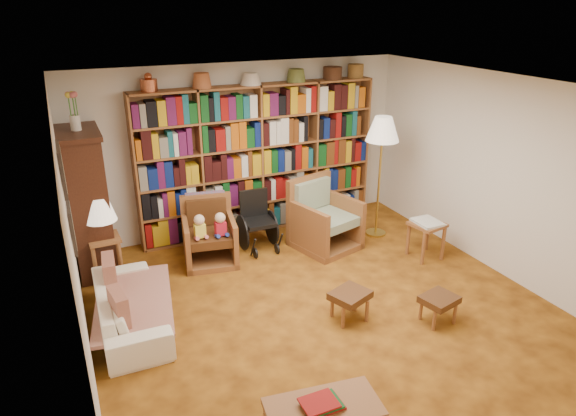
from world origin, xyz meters
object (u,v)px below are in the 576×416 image
wheelchair (257,222)px  footstool_b (439,301)px  sofa (130,306)px  footstool_a (350,297)px  armchair_sage (322,220)px  coffee_table (323,411)px  floor_lamp (382,134)px  side_table_papers (427,229)px  side_table_lamp (105,249)px  armchair_leather (208,235)px

wheelchair → footstool_b: (1.12, -2.57, -0.12)m
sofa → footstool_a: (2.22, -0.88, 0.04)m
sofa → armchair_sage: armchair_sage is taller
coffee_table → floor_lamp: bearing=50.6°
side_table_papers → footstool_b: side_table_papers is taller
side_table_lamp → armchair_leather: bearing=0.7°
footstool_a → footstool_b: 0.97m
side_table_lamp → footstool_a: (2.32, -2.03, -0.14)m
side_table_papers → footstool_a: side_table_papers is taller
wheelchair → footstool_b: size_ratio=1.90×
side_table_papers → footstool_b: 1.57m
side_table_lamp → footstool_b: bearing=-37.9°
wheelchair → floor_lamp: floor_lamp is taller
wheelchair → coffee_table: wheelchair is taller
sofa → armchair_leather: size_ratio=1.86×
sofa → floor_lamp: (3.75, 0.89, 1.31)m
wheelchair → coffee_table: size_ratio=0.87×
side_table_lamp → wheelchair: bearing=2.6°
footstool_b → coffee_table: coffee_table is taller
side_table_lamp → side_table_papers: side_table_lamp is taller
floor_lamp → footstool_b: (-0.67, -2.22, -1.29)m
footstool_a → coffee_table: bearing=-127.7°
armchair_sage → footstool_a: bearing=-108.8°
sofa → coffee_table: size_ratio=1.71×
side_table_lamp → footstool_b: side_table_lamp is taller
wheelchair → side_table_papers: wheelchair is taller
footstool_a → footstool_b: bearing=-27.7°
armchair_sage → footstool_a: 1.91m
wheelchair → side_table_papers: 2.34m
floor_lamp → armchair_sage: bearing=177.6°
side_table_papers → floor_lamp: bearing=102.0°
side_table_lamp → coffee_table: side_table_lamp is taller
wheelchair → footstool_b: wheelchair is taller
armchair_sage → side_table_lamp: bearing=175.7°
coffee_table → armchair_leather: bearing=88.8°
sofa → armchair_sage: 2.99m
side_table_lamp → coffee_table: 3.64m
armchair_sage → floor_lamp: floor_lamp is taller
side_table_papers → sofa: bearing=179.7°
wheelchair → side_table_papers: (1.98, -1.26, 0.04)m
floor_lamp → side_table_papers: size_ratio=3.34×
floor_lamp → wheelchair: bearing=168.7°
footstool_b → footstool_a: bearing=152.3°
armchair_sage → footstool_a: size_ratio=2.03×
armchair_leather → wheelchair: armchair_leather is taller
sofa → side_table_lamp: (-0.10, 1.15, 0.18)m
armchair_sage → wheelchair: bearing=160.1°
floor_lamp → coffee_table: bearing=-129.4°
wheelchair → side_table_papers: bearing=-32.6°
armchair_leather → coffee_table: armchair_leather is taller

